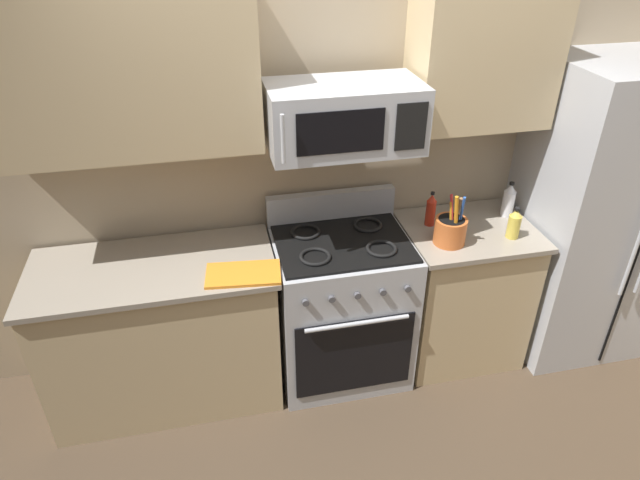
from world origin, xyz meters
TOP-DOWN VIEW (x-y plane):
  - ground_plane at (0.00, 0.00)m, footprint 16.00×16.00m
  - wall_back at (0.00, 1.09)m, footprint 8.00×0.10m
  - counter_left at (-1.03, 0.71)m, footprint 1.28×0.62m
  - range_oven at (-0.00, 0.71)m, footprint 0.76×0.66m
  - counter_right at (0.76, 0.71)m, footprint 0.75×0.62m
  - refrigerator at (1.60, 0.69)m, footprint 0.89×0.73m
  - microwave at (-0.00, 0.74)m, footprint 0.76×0.44m
  - upper_cabinets_left at (-1.03, 0.87)m, footprint 1.27×0.34m
  - upper_cabinets_right at (0.77, 0.87)m, footprint 0.74×0.34m
  - utensil_crock at (0.58, 0.59)m, footprint 0.18×0.18m
  - cutting_board at (-0.57, 0.53)m, footprint 0.40×0.25m
  - bottle_vinegar at (1.04, 0.81)m, footprint 0.07×0.07m
  - bottle_oil at (0.95, 0.57)m, footprint 0.07×0.07m
  - bottle_hot_sauce at (0.55, 0.81)m, footprint 0.06×0.06m

SIDE VIEW (x-z plane):
  - ground_plane at x=0.00m, z-range 0.00..0.00m
  - counter_left at x=-1.03m, z-range 0.00..0.91m
  - counter_right at x=0.76m, z-range 0.00..0.91m
  - range_oven at x=0.00m, z-range -0.07..1.02m
  - refrigerator at x=1.60m, z-range 0.00..1.83m
  - cutting_board at x=-0.57m, z-range 0.91..0.93m
  - utensil_crock at x=0.58m, z-range 0.84..1.15m
  - bottle_oil at x=0.95m, z-range 0.90..1.09m
  - bottle_hot_sauce at x=0.55m, z-range 0.90..1.11m
  - bottle_vinegar at x=1.04m, z-range 0.90..1.12m
  - wall_back at x=0.00m, z-range 0.00..2.60m
  - microwave at x=0.00m, z-range 1.46..1.79m
  - upper_cabinets_left at x=-1.03m, z-range 1.48..2.26m
  - upper_cabinets_right at x=0.77m, z-range 1.48..2.26m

